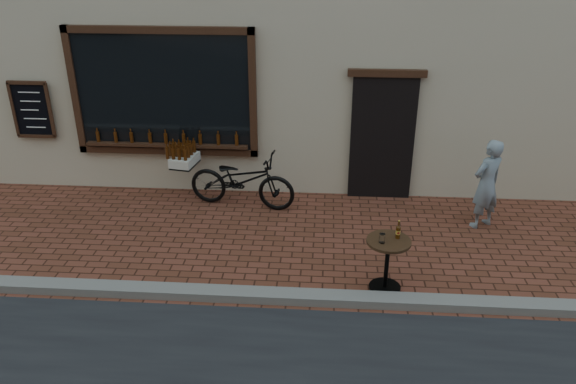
{
  "coord_description": "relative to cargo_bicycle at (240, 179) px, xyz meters",
  "views": [
    {
      "loc": [
        0.92,
        -5.83,
        4.46
      ],
      "look_at": [
        0.42,
        1.2,
        1.1
      ],
      "focal_mm": 35.0,
      "sensor_mm": 36.0,
      "label": 1
    }
  ],
  "objects": [
    {
      "name": "bistro_table",
      "position": [
        2.32,
        -2.34,
        0.03
      ],
      "size": [
        0.59,
        0.59,
        1.01
      ],
      "color": "black",
      "rests_on": "ground"
    },
    {
      "name": "cargo_bicycle",
      "position": [
        0.0,
        0.0,
        0.0
      ],
      "size": [
        2.28,
        0.96,
        1.05
      ],
      "rotation": [
        0.0,
        0.0,
        1.4
      ],
      "color": "black",
      "rests_on": "ground"
    },
    {
      "name": "pedestrian",
      "position": [
        4.03,
        -0.44,
        0.24
      ],
      "size": [
        0.65,
        0.59,
        1.49
      ],
      "primitive_type": "imported",
      "rotation": [
        0.0,
        0.0,
        3.71
      ],
      "color": "gray",
      "rests_on": "ground"
    },
    {
      "name": "ground",
      "position": [
        0.54,
        -2.91,
        -0.5
      ],
      "size": [
        90.0,
        90.0,
        0.0
      ],
      "primitive_type": "plane",
      "color": "#572B1C",
      "rests_on": "ground"
    },
    {
      "name": "kerb",
      "position": [
        0.54,
        -2.71,
        -0.44
      ],
      "size": [
        90.0,
        0.25,
        0.12
      ],
      "primitive_type": "cube",
      "color": "slate",
      "rests_on": "ground"
    }
  ]
}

